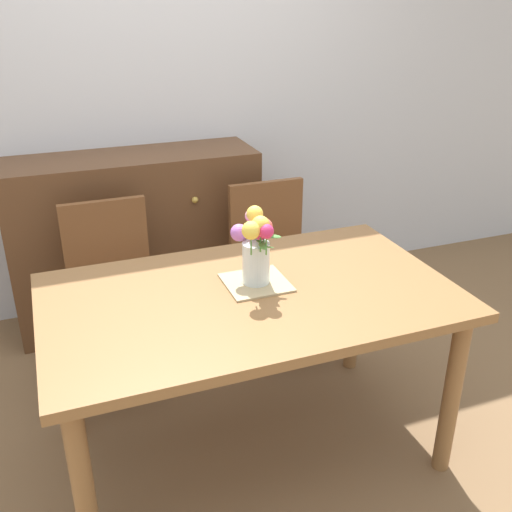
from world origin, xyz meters
The scene contains 8 objects.
ground_plane centered at (0.00, 0.00, 0.00)m, with size 12.00×12.00×0.00m, color brown.
back_wall centered at (0.00, 1.60, 1.40)m, with size 7.00×0.10×2.80m, color silver.
dining_table centered at (0.00, 0.00, 0.67)m, with size 1.58×0.94×0.77m.
chair_left centered at (-0.43, 0.81, 0.52)m, with size 0.42×0.42×0.90m.
chair_right centered at (0.43, 0.81, 0.52)m, with size 0.42×0.42×0.90m.
dresser centered at (-0.22, 1.33, 0.50)m, with size 1.40×0.47×1.00m.
placemat centered at (0.05, 0.06, 0.77)m, with size 0.24×0.24×0.01m, color tan.
flower_vase centered at (0.05, 0.06, 0.95)m, with size 0.18×0.22×0.30m.
Camera 1 is at (-0.68, -1.86, 1.83)m, focal length 40.95 mm.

